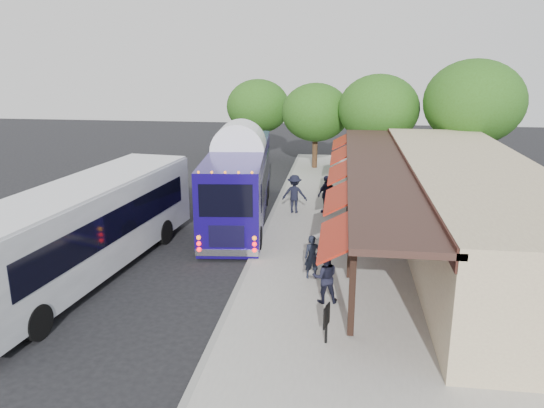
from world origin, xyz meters
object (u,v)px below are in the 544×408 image
at_px(coach_bus, 240,178).
at_px(ped_c, 327,194).
at_px(city_bus, 84,227).
at_px(ped_a, 312,257).
at_px(ped_b, 325,277).
at_px(sign_board, 326,318).
at_px(ped_d, 294,194).

height_order(coach_bus, ped_c, coach_bus).
distance_m(city_bus, ped_a, 8.15).
height_order(city_bus, ped_b, city_bus).
distance_m(city_bus, ped_b, 8.73).
height_order(city_bus, ped_c, city_bus).
distance_m(city_bus, ped_c, 11.99).
relative_size(ped_c, sign_board, 1.69).
height_order(ped_b, ped_c, ped_c).
bearing_deg(ped_b, coach_bus, -72.53).
bearing_deg(city_bus, ped_c, 52.86).
height_order(ped_b, ped_d, ped_d).
bearing_deg(city_bus, sign_board, -17.10).
bearing_deg(sign_board, ped_a, 113.66).
distance_m(ped_a, sign_board, 4.39).
height_order(city_bus, ped_a, city_bus).
bearing_deg(ped_b, city_bus, -17.87).
xyz_separation_m(ped_c, ped_d, (-1.58, -0.21, 0.01)).
height_order(ped_d, sign_board, ped_d).
distance_m(ped_b, sign_board, 2.51).
xyz_separation_m(coach_bus, ped_a, (3.93, -7.10, -1.09)).
xyz_separation_m(ped_d, sign_board, (1.99, -12.27, -0.20)).
distance_m(city_bus, ped_d, 10.80).
bearing_deg(ped_c, coach_bus, -29.55).
bearing_deg(coach_bus, city_bus, -124.56).
xyz_separation_m(ped_b, sign_board, (0.13, -2.51, -0.09)).
xyz_separation_m(ped_a, ped_b, (0.51, -1.83, 0.07)).
xyz_separation_m(ped_c, sign_board, (0.41, -12.48, -0.19)).
xyz_separation_m(coach_bus, ped_d, (2.58, 0.83, -0.91)).
xyz_separation_m(ped_a, sign_board, (0.64, -4.34, -0.02)).
bearing_deg(city_bus, ped_b, -2.15).
xyz_separation_m(coach_bus, ped_c, (4.15, 1.03, -0.92)).
bearing_deg(sign_board, city_bus, 171.44).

